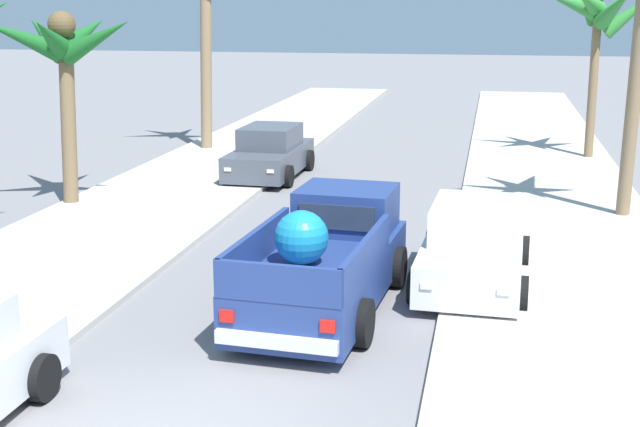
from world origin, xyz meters
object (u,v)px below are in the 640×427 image
object	(u,v)px
pickup_truck	(326,261)
car_left_mid	(474,247)
car_left_near	(270,154)
palm_tree_right_mid	(600,12)
palm_tree_left_mid	(61,49)

from	to	relation	value
pickup_truck	car_left_mid	size ratio (longest dim) A/B	1.23
car_left_near	palm_tree_right_mid	bearing A→B (deg)	27.42
car_left_near	palm_tree_right_mid	xyz separation A→B (m)	(9.74, 5.05, 4.09)
pickup_truck	car_left_mid	bearing A→B (deg)	34.69
car_left_mid	car_left_near	bearing A→B (deg)	124.85
palm_tree_right_mid	pickup_truck	bearing A→B (deg)	-110.67
car_left_near	palm_tree_right_mid	distance (m)	11.71
pickup_truck	car_left_near	bearing A→B (deg)	109.63
car_left_near	palm_tree_left_mid	distance (m)	6.95
pickup_truck	car_left_near	size ratio (longest dim) A/B	1.24
car_left_near	car_left_mid	distance (m)	10.94
pickup_truck	car_left_mid	world-z (taller)	pickup_truck
car_left_near	car_left_mid	world-z (taller)	same
pickup_truck	palm_tree_left_mid	world-z (taller)	palm_tree_left_mid
palm_tree_left_mid	palm_tree_right_mid	bearing A→B (deg)	34.71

